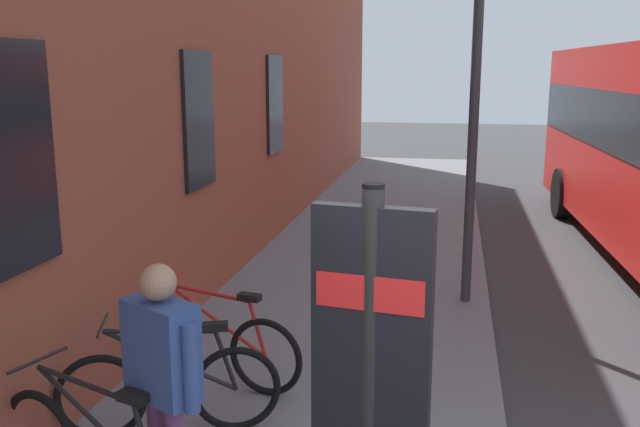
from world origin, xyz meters
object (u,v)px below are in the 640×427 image
(bicycle_beside_lamp, at_px, (170,390))
(transit_info_sign, at_px, (371,357))
(street_lamp, at_px, (477,53))
(pedestrian_by_facade, at_px, (162,367))
(bicycle_nearest_sign, at_px, (215,345))

(bicycle_beside_lamp, distance_m, transit_info_sign, 2.80)
(street_lamp, bearing_deg, pedestrian_by_facade, 157.48)
(street_lamp, bearing_deg, bicycle_beside_lamp, 148.07)
(transit_info_sign, relative_size, pedestrian_by_facade, 1.39)
(bicycle_nearest_sign, bearing_deg, transit_info_sign, -147.17)
(transit_info_sign, bearing_deg, street_lamp, -5.69)
(transit_info_sign, bearing_deg, bicycle_nearest_sign, 32.83)
(bicycle_nearest_sign, bearing_deg, pedestrian_by_facade, -169.70)
(bicycle_nearest_sign, bearing_deg, bicycle_beside_lamp, 177.12)
(transit_info_sign, height_order, pedestrian_by_facade, transit_info_sign)
(bicycle_nearest_sign, relative_size, transit_info_sign, 0.73)
(bicycle_beside_lamp, relative_size, bicycle_nearest_sign, 0.97)
(transit_info_sign, distance_m, street_lamp, 5.76)
(street_lamp, bearing_deg, bicycle_nearest_sign, 141.05)
(street_lamp, bearing_deg, transit_info_sign, 174.31)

